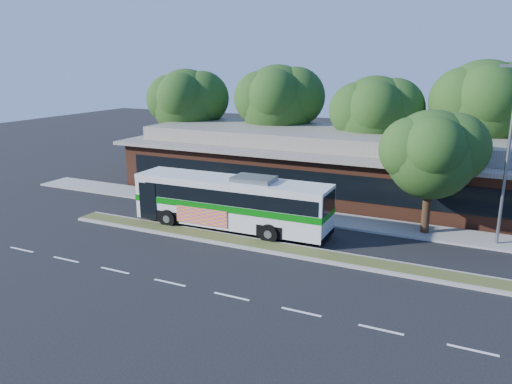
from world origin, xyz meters
TOP-DOWN VIEW (x-y plane):
  - ground at (0.00, 0.00)m, footprint 120.00×120.00m
  - median_strip at (0.00, 0.60)m, footprint 26.00×1.10m
  - sidewalk at (0.00, 6.40)m, footprint 44.00×2.60m
  - parking_lot at (-18.00, 10.00)m, footprint 14.00×12.00m
  - plaza_building at (0.00, 12.99)m, footprint 33.20×11.20m
  - lamp_post at (9.56, 6.00)m, footprint 0.93×0.18m
  - tree_bg_a at (-14.58, 15.14)m, footprint 6.47×5.80m
  - tree_bg_b at (-6.57, 16.14)m, footprint 6.69×6.00m
  - tree_bg_c at (1.40, 15.13)m, footprint 6.24×5.60m
  - tree_bg_d at (8.45, 16.15)m, footprint 6.91×6.20m
  - transit_bus at (-3.92, 2.40)m, footprint 11.37×2.82m
  - sedan at (-12.87, 9.47)m, footprint 5.42×3.85m
  - sidewalk_tree at (6.34, 6.31)m, footprint 5.28×4.74m

SIDE VIEW (x-z plane):
  - ground at x=0.00m, z-range 0.00..0.00m
  - parking_lot at x=-18.00m, z-range 0.00..0.01m
  - sidewalk at x=0.00m, z-range 0.00..0.12m
  - median_strip at x=0.00m, z-range 0.00..0.15m
  - sedan at x=-12.87m, z-range 0.00..1.46m
  - transit_bus at x=-3.92m, z-range 0.18..3.36m
  - plaza_building at x=0.00m, z-range -0.10..4.35m
  - sidewalk_tree at x=6.34m, z-range 1.14..7.95m
  - lamp_post at x=9.56m, z-range 0.37..9.44m
  - tree_bg_c at x=1.40m, z-range 1.46..9.72m
  - tree_bg_a at x=-14.58m, z-range 1.55..10.18m
  - tree_bg_b at x=-6.57m, z-range 1.64..10.64m
  - tree_bg_d at x=8.45m, z-range 1.73..11.10m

